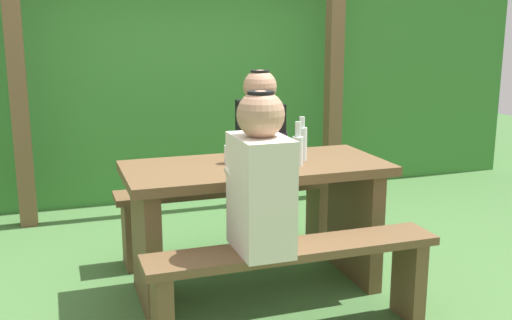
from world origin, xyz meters
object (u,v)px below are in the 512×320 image
object	(u,v)px
picnic_table	(256,205)
bottle_right	(302,142)
bench_far	(228,206)
drinking_glass	(230,154)
bench_near	(294,272)
bottle_left	(298,149)
person_white_shirt	(260,178)
person_black_coat	(260,132)
cell_phone	(235,167)

from	to	relation	value
picnic_table	bottle_right	distance (m)	0.42
bench_far	drinking_glass	xyz separation A→B (m)	(-0.13, -0.49, 0.44)
bench_near	bench_far	bearing A→B (deg)	90.00
bottle_left	bench_near	bearing A→B (deg)	-113.56
person_white_shirt	person_black_coat	size ratio (longest dim) A/B	1.00
bench_far	bottle_right	bearing A→B (deg)	-64.60
bench_near	person_white_shirt	size ratio (longest dim) A/B	1.95
person_white_shirt	drinking_glass	distance (m)	0.61
drinking_glass	cell_phone	xyz separation A→B (m)	(-0.00, -0.11, -0.04)
bench_near	person_black_coat	world-z (taller)	person_black_coat
person_white_shirt	bottle_right	bearing A→B (deg)	52.03
drinking_glass	bottle_left	xyz separation A→B (m)	(0.32, -0.17, 0.04)
bench_near	person_white_shirt	bearing A→B (deg)	178.86
bench_far	person_white_shirt	xyz separation A→B (m)	(-0.17, -1.10, 0.46)
person_black_coat	bottle_right	xyz separation A→B (m)	(0.05, -0.55, 0.03)
person_black_coat	bottle_left	bearing A→B (deg)	-91.76
person_white_shirt	bottle_left	distance (m)	0.57
picnic_table	bench_far	size ratio (longest dim) A/B	1.00
cell_phone	person_black_coat	bearing A→B (deg)	73.75
bench_near	bottle_left	bearing A→B (deg)	66.44
person_white_shirt	bottle_left	bearing A→B (deg)	50.68
bottle_left	bottle_right	world-z (taller)	bottle_right
bottle_right	person_black_coat	bearing A→B (deg)	95.14
cell_phone	bottle_left	bearing A→B (deg)	2.91
picnic_table	cell_phone	world-z (taller)	cell_phone
picnic_table	person_black_coat	xyz separation A→B (m)	(0.21, 0.55, 0.30)
bottle_left	cell_phone	distance (m)	0.34
bottle_right	bench_near	bearing A→B (deg)	-115.39
picnic_table	bench_near	world-z (taller)	picnic_table
drinking_glass	cell_phone	distance (m)	0.12
drinking_glass	bench_near	bearing A→B (deg)	-78.32
person_black_coat	bottle_right	size ratio (longest dim) A/B	2.99
bottle_left	person_black_coat	bearing A→B (deg)	88.24
bench_near	drinking_glass	distance (m)	0.77
bottle_left	cell_phone	size ratio (longest dim) A/B	1.68
bench_far	person_black_coat	size ratio (longest dim) A/B	1.95
bench_near	cell_phone	distance (m)	0.66
bench_near	drinking_glass	xyz separation A→B (m)	(-0.13, 0.61, 0.44)
bench_near	person_black_coat	size ratio (longest dim) A/B	1.95
drinking_glass	picnic_table	bearing A→B (deg)	-25.01
picnic_table	bench_near	xyz separation A→B (m)	(0.00, -0.55, -0.17)
bottle_left	cell_phone	bearing A→B (deg)	169.36
bench_near	drinking_glass	size ratio (longest dim) A/B	14.40
drinking_glass	bottle_right	bearing A→B (deg)	-8.59
person_white_shirt	bottle_right	size ratio (longest dim) A/B	2.99
person_white_shirt	person_black_coat	bearing A→B (deg)	70.94
bottle_left	person_white_shirt	bearing A→B (deg)	-129.32
bench_far	person_white_shirt	distance (m)	1.21
picnic_table	cell_phone	bearing A→B (deg)	-158.96
picnic_table	cell_phone	distance (m)	0.27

